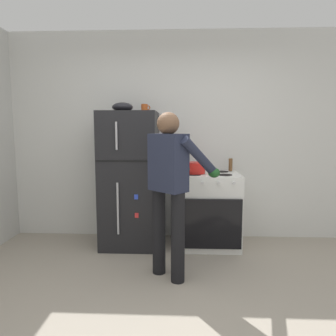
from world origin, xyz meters
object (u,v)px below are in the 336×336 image
Objects in this scene: stove_range at (208,210)px; mixing_bowl at (123,107)px; refrigerator at (130,179)px; person_cook at (171,180)px; coffee_mug at (145,108)px; pepper_mill at (231,165)px; red_pot at (195,168)px.

mixing_bowl reaches higher than stove_range.
mixing_bowl is at bearing 179.79° from refrigerator.
refrigerator is 1.02m from person_cook.
mixing_bowl reaches higher than person_cook.
coffee_mug reaches higher than person_cook.
pepper_mill is at bearing 8.47° from mixing_bowl.
mixing_bowl is (-0.62, 0.86, 0.75)m from person_cook.
pepper_mill is at bearing 35.04° from stove_range.
red_pot is 0.96m from coffee_mug.
coffee_mug is at bearing 170.84° from red_pot.
stove_range is at bearing -0.57° from mixing_bowl.
mixing_bowl is (-1.04, 0.01, 1.26)m from stove_range.
pepper_mill is (0.30, 0.21, 0.54)m from stove_range.
person_cook is at bearing -54.15° from mixing_bowl.
refrigerator is 0.82m from red_pot.
coffee_mug is 0.45× the size of mixing_bowl.
person_cook is at bearing -68.52° from coffee_mug.
coffee_mug is at bearing 111.48° from person_cook.
stove_range is 3.66× the size of mixing_bowl.
stove_range is 1.47m from coffee_mug.
person_cook is 14.28× the size of coffee_mug.
person_cook is at bearing -116.54° from stove_range.
mixing_bowl is (-1.34, -0.20, 0.71)m from pepper_mill.
refrigerator is at bearing -0.21° from mixing_bowl.
mixing_bowl is at bearing 125.85° from person_cook.
refrigerator is at bearing 122.20° from person_cook.
refrigerator is at bearing -170.99° from pepper_mill.
stove_range is at bearing -144.96° from pepper_mill.
coffee_mug is 0.70× the size of pepper_mill.
red_pot is at bearing -3.24° from mixing_bowl.
refrigerator is 10.35× the size of pepper_mill.
pepper_mill reaches higher than red_pot.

